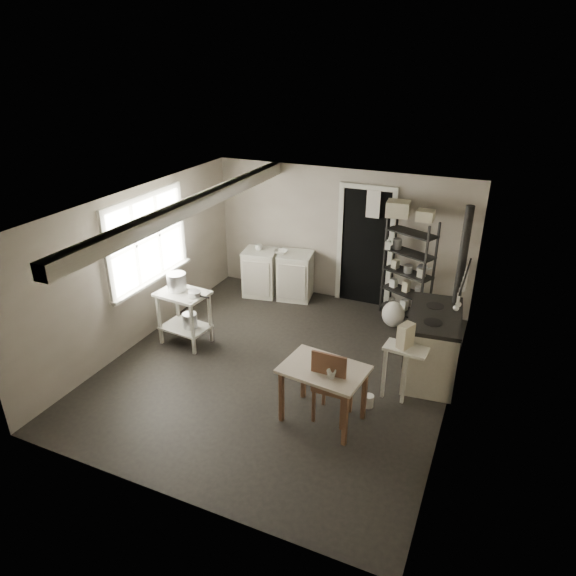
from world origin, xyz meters
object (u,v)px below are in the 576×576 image
at_px(work_table, 323,393).
at_px(chair, 333,383).
at_px(stockpot, 177,283).
at_px(prep_table, 185,319).
at_px(stove, 431,347).
at_px(base_cabinets, 278,272).
at_px(shelf_rack, 409,263).
at_px(flour_sack, 393,313).

distance_m(work_table, chair, 0.17).
bearing_deg(stockpot, prep_table, -21.08).
xyz_separation_m(stockpot, stove, (3.61, 0.56, -0.50)).
distance_m(base_cabinets, chair, 3.46).
relative_size(shelf_rack, stove, 1.42).
bearing_deg(stove, flour_sack, 117.60).
bearing_deg(work_table, stove, 55.73).
bearing_deg(stove, base_cabinets, 147.54).
bearing_deg(shelf_rack, chair, -70.61).
height_order(chair, flour_sack, chair).
xyz_separation_m(stove, flour_sack, (-0.76, 1.14, -0.20)).
bearing_deg(base_cabinets, chair, -64.59).
bearing_deg(stove, prep_table, -176.41).
relative_size(stockpot, work_table, 0.32).
bearing_deg(work_table, prep_table, 161.06).
distance_m(base_cabinets, flour_sack, 2.19).
height_order(prep_table, base_cabinets, base_cabinets).
bearing_deg(shelf_rack, work_table, -72.18).
relative_size(prep_table, shelf_rack, 0.49).
bearing_deg(chair, shelf_rack, 85.77).
distance_m(stockpot, work_table, 2.83).
relative_size(work_table, chair, 0.96).
distance_m(work_table, flour_sack, 2.61).
bearing_deg(work_table, chair, 45.79).
bearing_deg(flour_sack, shelf_rack, 78.04).
bearing_deg(prep_table, shelf_rack, 37.38).
xyz_separation_m(base_cabinets, shelf_rack, (2.24, 0.11, 0.49)).
relative_size(prep_table, base_cabinets, 0.65).
xyz_separation_m(prep_table, chair, (2.59, -0.77, 0.08)).
bearing_deg(stove, stockpot, -177.39).
relative_size(prep_table, chair, 0.84).
relative_size(prep_table, stockpot, 2.76).
bearing_deg(work_table, stockpot, 160.97).
bearing_deg(chair, base_cabinets, 125.91).
relative_size(shelf_rack, chair, 1.71).
bearing_deg(shelf_rack, stockpot, -120.41).
height_order(work_table, chair, chair).
bearing_deg(prep_table, chair, -16.44).
relative_size(base_cabinets, shelf_rack, 0.75).
xyz_separation_m(stockpot, chair, (2.71, -0.81, -0.45)).
xyz_separation_m(stockpot, shelf_rack, (2.94, 2.11, 0.01)).
relative_size(prep_table, flour_sack, 1.92).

